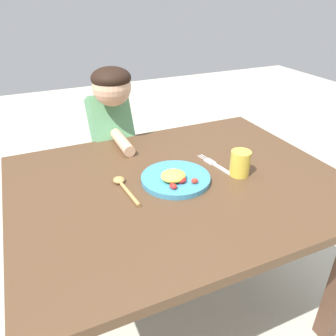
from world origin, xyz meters
TOP-DOWN VIEW (x-y plane):
  - ground_plane at (0.00, 0.00)m, footprint 8.00×8.00m
  - dining_table at (0.00, 0.00)m, footprint 1.21×0.95m
  - plate at (-0.02, -0.01)m, footprint 0.26×0.26m
  - fork at (0.18, 0.04)m, footprint 0.05×0.21m
  - spoon at (-0.21, 0.03)m, footprint 0.05×0.20m
  - drinking_cup at (0.23, -0.06)m, footprint 0.08×0.08m
  - person at (-0.11, 0.55)m, footprint 0.20×0.42m

SIDE VIEW (x-z plane):
  - ground_plane at x=0.00m, z-range 0.00..0.00m
  - person at x=-0.11m, z-range 0.05..1.08m
  - dining_table at x=0.00m, z-range 0.25..0.94m
  - fork at x=0.18m, z-range 0.69..0.70m
  - spoon at x=-0.21m, z-range 0.69..0.71m
  - plate at x=-0.02m, z-range 0.68..0.73m
  - drinking_cup at x=0.23m, z-range 0.69..0.79m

